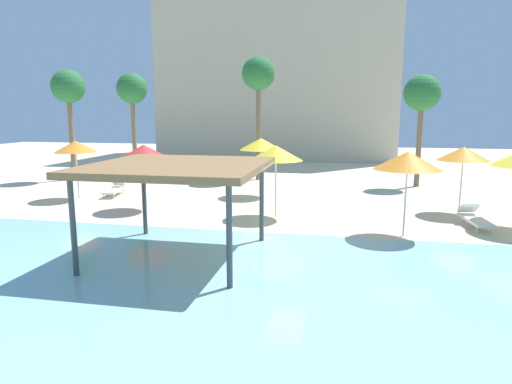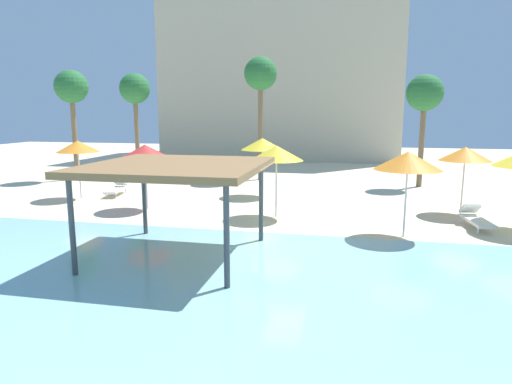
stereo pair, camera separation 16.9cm
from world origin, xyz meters
name	(u,v)px [view 1 (the left image)]	position (x,y,z in m)	size (l,w,h in m)	color
ground_plane	(263,247)	(0.00, 0.00, 0.00)	(80.00, 80.00, 0.00)	beige
lagoon_water	(212,329)	(0.00, -5.25, 0.02)	(44.00, 13.50, 0.04)	#8CC6CC
shade_pavilion	(178,169)	(-2.10, -1.37, 2.47)	(4.57, 4.57, 2.62)	#42474C
beach_umbrella_orange_0	(464,154)	(6.80, 5.99, 2.37)	(1.97, 1.97, 2.65)	silver
beach_umbrella_orange_1	(76,147)	(-9.78, 5.73, 2.42)	(1.90, 1.90, 2.68)	silver
beach_umbrella_red_4	(144,151)	(-5.74, 4.24, 2.41)	(1.91, 1.91, 2.67)	silver
beach_umbrella_yellow_5	(276,153)	(-0.27, 4.01, 2.45)	(2.04, 2.04, 2.73)	silver
beach_umbrella_yellow_6	(261,144)	(-1.64, 8.16, 2.48)	(2.04, 2.04, 2.76)	silver
beach_umbrella_orange_7	(408,161)	(4.24, 2.11, 2.46)	(2.11, 2.11, 2.76)	silver
lounge_chair_1	(474,217)	(6.81, 3.85, 0.33)	(0.83, 1.95, 0.74)	white
lounge_chair_2	(115,188)	(-8.60, 6.90, 0.33)	(0.94, 1.97, 0.74)	white
palm_tree_0	(132,91)	(-11.02, 14.01, 5.27)	(1.90, 1.90, 6.38)	brown
palm_tree_1	(68,89)	(-13.48, 11.01, 5.25)	(1.90, 1.90, 6.36)	brown
palm_tree_2	(258,77)	(-2.78, 13.27, 5.95)	(1.90, 1.90, 7.10)	brown
palm_tree_3	(422,95)	(6.11, 12.50, 4.82)	(1.90, 1.90, 5.90)	brown
hotel_block_0	(281,66)	(-3.71, 28.60, 8.05)	(19.86, 10.87, 16.11)	beige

